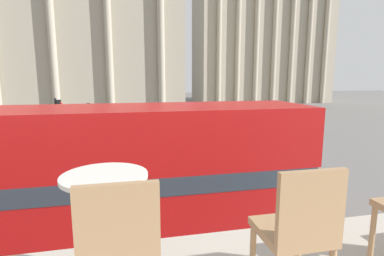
{
  "coord_description": "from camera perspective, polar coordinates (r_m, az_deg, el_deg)",
  "views": [
    {
      "loc": [
        0.76,
        -2.43,
        5.14
      ],
      "look_at": [
        4.58,
        15.16,
        2.1
      ],
      "focal_mm": 28.0,
      "sensor_mm": 36.0,
      "label": 1
    }
  ],
  "objects": [
    {
      "name": "traffic_light_mid",
      "position": [
        18.5,
        -24.11,
        0.9
      ],
      "size": [
        0.42,
        0.24,
        4.02
      ],
      "color": "black",
      "rests_on": "ground_plane"
    },
    {
      "name": "car_black",
      "position": [
        23.08,
        -26.74,
        -2.54
      ],
      "size": [
        4.2,
        1.93,
        1.35
      ],
      "rotation": [
        0.0,
        0.0,
        1.98
      ],
      "color": "black",
      "rests_on": "ground_plane"
    },
    {
      "name": "pedestrian_red",
      "position": [
        34.09,
        -18.6,
        2.13
      ],
      "size": [
        0.32,
        0.32,
        1.74
      ],
      "rotation": [
        0.0,
        0.0,
        2.64
      ],
      "color": "#282B33",
      "rests_on": "ground_plane"
    },
    {
      "name": "cafe_chair_0",
      "position": [
        1.73,
        -13.55,
        -21.4
      ],
      "size": [
        0.4,
        0.4,
        0.91
      ],
      "rotation": [
        0.0,
        0.0,
        -0.05
      ],
      "color": "#A87F56",
      "rests_on": "cafe_floor_slab"
    },
    {
      "name": "double_decker_bus",
      "position": [
        8.22,
        -14.85,
        -9.85
      ],
      "size": [
        10.47,
        2.72,
        4.4
      ],
      "rotation": [
        0.0,
        0.0,
        -0.02
      ],
      "color": "black",
      "rests_on": "ground_plane"
    },
    {
      "name": "cafe_dining_table",
      "position": [
        2.26,
        -16.12,
        -13.19
      ],
      "size": [
        0.6,
        0.6,
        0.73
      ],
      "color": "#2D2D30",
      "rests_on": "cafe_floor_slab"
    },
    {
      "name": "pedestrian_grey",
      "position": [
        29.43,
        -26.67,
        0.55
      ],
      "size": [
        0.32,
        0.32,
        1.79
      ],
      "rotation": [
        0.0,
        0.0,
        5.42
      ],
      "color": "#282B33",
      "rests_on": "ground_plane"
    },
    {
      "name": "plaza_building_left",
      "position": [
        46.13,
        -23.65,
        15.62
      ],
      "size": [
        33.06,
        11.55,
        21.21
      ],
      "color": "#A39984",
      "rests_on": "ground_plane"
    },
    {
      "name": "pedestrian_blue",
      "position": [
        34.12,
        -8.85,
        2.4
      ],
      "size": [
        0.32,
        0.32,
        1.63
      ],
      "rotation": [
        0.0,
        0.0,
        0.88
      ],
      "color": "#282B33",
      "rests_on": "ground_plane"
    },
    {
      "name": "pedestrian_white",
      "position": [
        34.75,
        -4.36,
        2.82
      ],
      "size": [
        0.32,
        0.32,
        1.82
      ],
      "rotation": [
        0.0,
        0.0,
        2.38
      ],
      "color": "#282B33",
      "rests_on": "ground_plane"
    },
    {
      "name": "traffic_light_near",
      "position": [
        12.14,
        -18.44,
        -2.42
      ],
      "size": [
        0.42,
        0.24,
        4.2
      ],
      "color": "black",
      "rests_on": "ground_plane"
    },
    {
      "name": "plaza_building_right",
      "position": [
        66.17,
        13.21,
        16.16
      ],
      "size": [
        28.1,
        11.55,
        26.0
      ],
      "color": "#A39984",
      "rests_on": "ground_plane"
    },
    {
      "name": "cafe_chair_1",
      "position": [
        1.96,
        19.52,
        -17.69
      ],
      "size": [
        0.4,
        0.4,
        0.91
      ],
      "rotation": [
        0.0,
        0.0,
        -0.13
      ],
      "color": "#A87F56",
      "rests_on": "cafe_floor_slab"
    }
  ]
}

